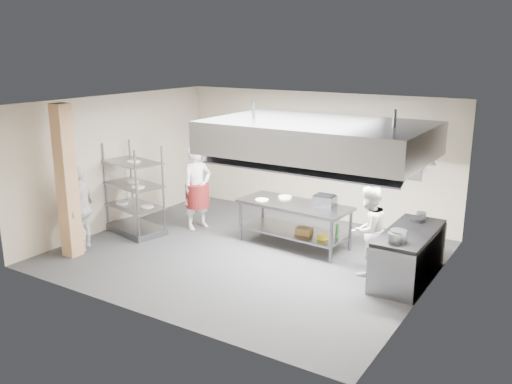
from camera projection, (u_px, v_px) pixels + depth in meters
The scene contains 23 objects.
floor at pixel (247, 253), 10.86m from camera, with size 7.00×7.00×0.00m, color #2A2A2C.
ceiling at pixel (247, 103), 10.08m from camera, with size 7.00×7.00×0.00m, color silver.
wall_back at pixel (315, 155), 12.92m from camera, with size 7.00×7.00×0.00m, color #BDAE96.
wall_left at pixel (118, 161), 12.27m from camera, with size 6.00×6.00×0.00m, color #BDAE96.
wall_right at pixel (430, 209), 8.67m from camera, with size 6.00×6.00×0.00m, color #BDAE96.
column at pixel (67, 182), 10.40m from camera, with size 0.30×0.30×3.00m, color tan.
exhaust_hood at pixel (318, 138), 9.90m from camera, with size 4.00×2.50×0.60m, color gray.
hood_strip_a at pixel (275, 150), 10.44m from camera, with size 1.60×0.12×0.04m, color white.
hood_strip_b at pixel (364, 160), 9.52m from camera, with size 1.60×0.12×0.04m, color white.
wall_shelf at pixel (386, 165), 11.87m from camera, with size 1.50×0.28×0.04m, color gray.
island at pixel (294, 224), 11.20m from camera, with size 2.33×0.97×0.91m, color gray, non-canonical shape.
island_worktop at pixel (294, 205), 11.09m from camera, with size 2.33×0.97×0.06m, color gray.
island_undershelf at pixel (294, 231), 11.24m from camera, with size 2.15×0.87×0.04m, color gray.
pass_rack at pixel (134, 189), 11.84m from camera, with size 1.32×0.77×1.98m, color slate, non-canonical shape.
cooking_range at pixel (408, 256), 9.58m from camera, with size 0.80×2.00×0.84m, color gray.
range_top at pixel (410, 232), 9.46m from camera, with size 0.78×1.96×0.06m, color black.
chef_head at pixel (197, 188), 12.17m from camera, with size 0.69×0.45×1.90m, color silver.
chef_line at pixel (368, 230), 9.71m from camera, with size 0.80×0.62×1.64m, color white.
chef_plating at pixel (81, 208), 10.91m from camera, with size 1.01×0.42×1.73m, color silver.
griddle at pixel (325, 201), 10.89m from camera, with size 0.42×0.33×0.21m, color slate.
wicker_basket at pixel (304, 231), 10.99m from camera, with size 0.32×0.22×0.14m, color brown.
stockpot at pixel (398, 235), 8.94m from camera, with size 0.27×0.27×0.19m, color gray.
plate_stack at pixel (135, 205), 11.94m from camera, with size 0.28×0.28×0.05m, color white.
Camera 1 is at (5.55, -8.52, 4.00)m, focal length 38.00 mm.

